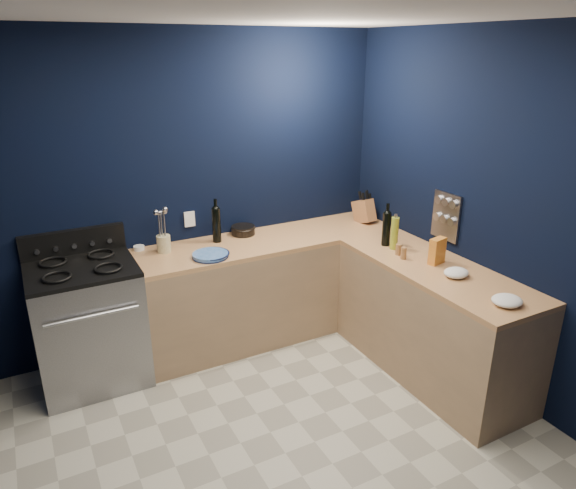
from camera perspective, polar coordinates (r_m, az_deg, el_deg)
floor at (r=3.61m, az=-0.29°, el=-21.96°), size 3.50×3.50×0.02m
ceiling at (r=2.65m, az=-0.40°, el=24.49°), size 3.50×3.50×0.02m
wall_back at (r=4.44m, az=-11.00°, el=5.53°), size 3.50×0.02×2.60m
wall_right at (r=3.97m, az=22.83°, el=2.43°), size 0.02×3.50×2.60m
cab_back at (r=4.66m, az=-1.97°, el=-4.78°), size 2.30×0.63×0.86m
top_back at (r=4.48m, az=-2.04°, el=0.41°), size 2.30×0.63×0.04m
cab_right at (r=4.25m, az=15.41°, el=-8.25°), size 0.63×1.67×0.86m
top_right at (r=4.06m, az=16.01°, el=-2.67°), size 0.63×1.67×0.04m
gas_range at (r=4.27m, az=-20.88°, el=-8.35°), size 0.76×0.66×0.92m
oven_door at (r=4.00m, az=-20.20°, el=-10.49°), size 0.59×0.02×0.42m
cooktop at (r=4.07m, az=-21.73°, el=-2.47°), size 0.76×0.66×0.03m
backguard at (r=4.31m, az=-22.43°, el=0.22°), size 0.76×0.06×0.20m
spice_panel at (r=4.33m, az=16.91°, el=2.97°), size 0.02×0.28×0.38m
wall_outlet at (r=4.48m, az=-10.72°, el=2.75°), size 0.09×0.02×0.13m
plate_stack at (r=4.11m, az=-8.50°, el=-1.17°), size 0.32×0.32×0.03m
ramekin at (r=4.38m, az=-15.98°, el=-0.36°), size 0.11×0.11×0.03m
utensil_crock at (r=4.27m, az=-13.43°, el=0.07°), size 0.12×0.12×0.14m
wine_bottle_back at (r=4.39m, az=-7.83°, el=2.11°), size 0.07×0.07×0.29m
lemon_basket at (r=4.57m, az=-4.92°, el=1.57°), size 0.26×0.26×0.08m
knife_block at (r=4.93m, az=8.31°, el=3.63°), size 0.15×0.26×0.26m
wine_bottle_right at (r=4.35m, az=10.70°, el=1.66°), size 0.08×0.08×0.28m
oil_bottle at (r=4.28m, az=11.56°, el=1.21°), size 0.07×0.07×0.27m
spice_jar_near at (r=4.12m, az=12.52°, el=-0.93°), size 0.05×0.05×0.09m
spice_jar_far at (r=4.20m, az=11.98°, el=-0.55°), size 0.05×0.05×0.09m
crouton_bag at (r=4.08m, az=16.00°, el=-0.69°), size 0.15×0.09×0.20m
towel_front at (r=3.91m, az=17.92°, el=-2.96°), size 0.23×0.21×0.07m
towel_end at (r=3.61m, az=22.83°, el=-5.67°), size 0.24×0.22×0.06m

